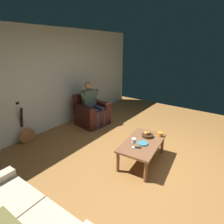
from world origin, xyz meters
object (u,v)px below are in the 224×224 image
at_px(fruit_bowl, 147,135).
at_px(candle_jar, 160,134).
at_px(armchair, 92,113).
at_px(guitar, 27,134).
at_px(wine_glass_near, 134,141).
at_px(person_seated, 92,102).
at_px(coffee_table, 142,145).
at_px(decorative_dish, 143,143).

relative_size(fruit_bowl, candle_jar, 2.38).
distance_m(armchair, fruit_bowl, 2.05).
distance_m(guitar, candle_jar, 3.00).
bearing_deg(armchair, candle_jar, 88.42).
xyz_separation_m(wine_glass_near, candle_jar, (-0.67, 0.22, -0.08)).
relative_size(person_seated, coffee_table, 1.07).
bearing_deg(person_seated, armchair, -90.00).
distance_m(coffee_table, decorative_dish, 0.10).
bearing_deg(fruit_bowl, candle_jar, 130.09).
bearing_deg(armchair, coffee_table, 76.83).
bearing_deg(candle_jar, person_seated, -99.37).
distance_m(fruit_bowl, decorative_dish, 0.31).
bearing_deg(person_seated, fruit_bowl, 82.91).
bearing_deg(decorative_dish, guitar, -71.57).
height_order(person_seated, candle_jar, person_seated).
distance_m(armchair, person_seated, 0.34).
xyz_separation_m(guitar, candle_jar, (-1.32, 2.68, 0.26)).
relative_size(guitar, candle_jar, 10.36).
bearing_deg(person_seated, guitar, -9.91).
xyz_separation_m(person_seated, candle_jar, (0.35, 2.15, -0.18)).
height_order(armchair, guitar, guitar).
height_order(fruit_bowl, candle_jar, fruit_bowl).
bearing_deg(armchair, wine_glass_near, 69.99).
xyz_separation_m(wine_glass_near, fruit_bowl, (-0.51, 0.02, -0.08)).
xyz_separation_m(decorative_dish, candle_jar, (-0.47, 0.14, 0.03)).
distance_m(guitar, fruit_bowl, 2.75).
relative_size(decorative_dish, candle_jar, 2.08).
height_order(armchair, wine_glass_near, armchair).
height_order(coffee_table, wine_glass_near, wine_glass_near).
distance_m(guitar, decorative_dish, 2.69).
relative_size(fruit_bowl, decorative_dish, 1.15).
height_order(person_seated, decorative_dish, person_seated).
xyz_separation_m(guitar, fruit_bowl, (-1.15, 2.49, 0.26)).
relative_size(person_seated, fruit_bowl, 5.52).
bearing_deg(wine_glass_near, fruit_bowl, 177.37).
bearing_deg(person_seated, coffee_table, 76.67).
height_order(armchair, coffee_table, armchair).
relative_size(guitar, fruit_bowl, 4.35).
relative_size(wine_glass_near, decorative_dish, 0.91).
bearing_deg(guitar, armchair, 163.19).
bearing_deg(fruit_bowl, armchair, -104.77).
bearing_deg(guitar, wine_glass_near, 104.68).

